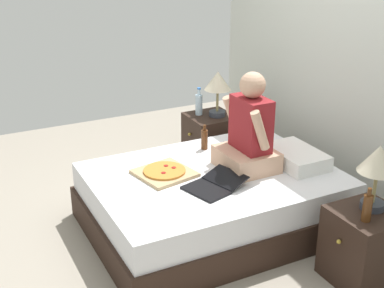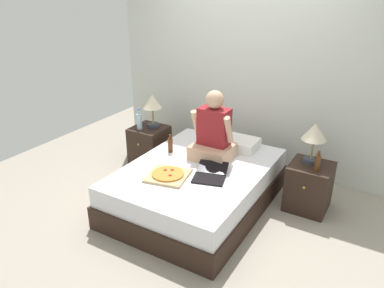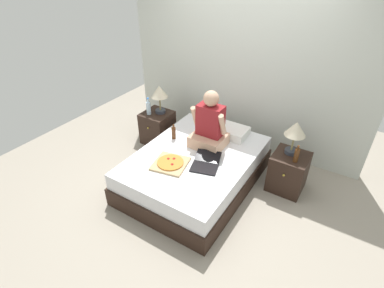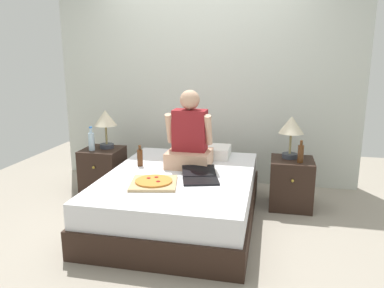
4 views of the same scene
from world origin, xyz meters
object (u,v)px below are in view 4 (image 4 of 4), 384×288
object	(u,v)px
lamp_on_right_nightstand	(291,128)
beer_bottle	(301,153)
laptop	(200,178)
nightstand_left	(103,170)
bed	(180,197)
pizza_box	(154,182)
person_seated	(190,138)
nightstand_right	(291,183)
water_bottle	(91,141)
beer_bottle_on_bed	(140,157)
lamp_on_left_nightstand	(105,121)

from	to	relation	value
lamp_on_right_nightstand	beer_bottle	bearing A→B (deg)	-56.31
laptop	nightstand_left	bearing A→B (deg)	151.78
bed	laptop	bearing A→B (deg)	-29.92
beer_bottle	laptop	size ratio (longest dim) A/B	0.47
nightstand_left	bed	bearing A→B (deg)	-27.85
bed	nightstand_left	distance (m)	1.22
beer_bottle	pizza_box	size ratio (longest dim) A/B	0.49
beer_bottle	person_seated	xyz separation A→B (m)	(-1.12, -0.17, 0.14)
lamp_on_right_nightstand	person_seated	distance (m)	1.07
nightstand_left	person_seated	xyz separation A→B (m)	(1.11, -0.27, 0.50)
nightstand_right	laptop	size ratio (longest dim) A/B	1.08
nightstand_left	lamp_on_right_nightstand	distance (m)	2.21
bed	laptop	size ratio (longest dim) A/B	3.95
nightstand_left	water_bottle	size ratio (longest dim) A/B	1.90
water_bottle	beer_bottle_on_bed	xyz separation A→B (m)	(0.69, -0.31, -0.07)
beer_bottle	laptop	world-z (taller)	beer_bottle
bed	beer_bottle_on_bed	bearing A→B (deg)	159.77
beer_bottle	person_seated	bearing A→B (deg)	-171.10
nightstand_right	laptop	xyz separation A→B (m)	(-0.85, -0.70, 0.23)
bed	beer_bottle_on_bed	distance (m)	0.60
nightstand_right	beer_bottle_on_bed	bearing A→B (deg)	-165.49
nightstand_left	nightstand_right	distance (m)	2.16
water_bottle	person_seated	size ratio (longest dim) A/B	0.35
beer_bottle	person_seated	world-z (taller)	person_seated
person_seated	laptop	world-z (taller)	person_seated
bed	lamp_on_right_nightstand	distance (m)	1.37
nightstand_right	person_seated	xyz separation A→B (m)	(-1.05, -0.27, 0.50)
nightstand_left	lamp_on_left_nightstand	distance (m)	0.59
bed	pizza_box	world-z (taller)	pizza_box
bed	water_bottle	distance (m)	1.32
nightstand_left	person_seated	world-z (taller)	person_seated
person_seated	laptop	xyz separation A→B (m)	(0.19, -0.43, -0.27)
laptop	beer_bottle_on_bed	xyz separation A→B (m)	(-0.69, 0.30, 0.07)
water_bottle	beer_bottle	xyz separation A→B (m)	(2.31, -0.01, -0.02)
water_bottle	beer_bottle_on_bed	size ratio (longest dim) A/B	1.25
nightstand_left	beer_bottle_on_bed	world-z (taller)	beer_bottle_on_bed
lamp_on_right_nightstand	beer_bottle_on_bed	bearing A→B (deg)	-163.45
water_bottle	pizza_box	distance (m)	1.31
lamp_on_right_nightstand	person_seated	size ratio (longest dim) A/B	0.58
bed	beer_bottle_on_bed	world-z (taller)	beer_bottle_on_bed
water_bottle	lamp_on_right_nightstand	bearing A→B (deg)	3.63
water_bottle	lamp_on_right_nightstand	world-z (taller)	lamp_on_right_nightstand
nightstand_left	beer_bottle	xyz separation A→B (m)	(2.23, -0.10, 0.36)
lamp_on_left_nightstand	nightstand_right	size ratio (longest dim) A/B	0.86
bed	person_seated	distance (m)	0.61
lamp_on_left_nightstand	laptop	xyz separation A→B (m)	(1.27, -0.75, -0.36)
lamp_on_right_nightstand	beer_bottle	xyz separation A→B (m)	(0.10, -0.15, -0.23)
pizza_box	beer_bottle_on_bed	size ratio (longest dim) A/B	2.15
bed	nightstand_left	world-z (taller)	nightstand_left
nightstand_left	laptop	bearing A→B (deg)	-28.22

